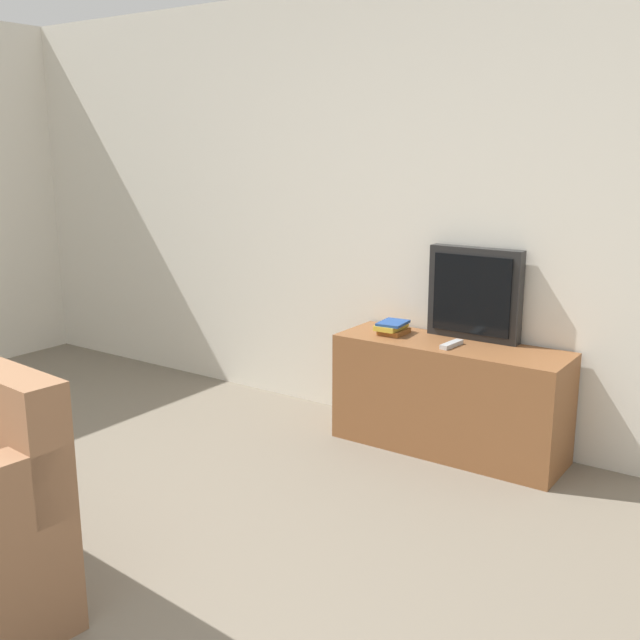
# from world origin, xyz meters

# --- Properties ---
(wall_back) EXTENTS (9.00, 0.06, 2.60)m
(wall_back) POSITION_xyz_m (0.00, 3.03, 1.30)
(wall_back) COLOR silver
(wall_back) RESTS_ON ground_plane
(tv_stand) EXTENTS (1.30, 0.42, 0.62)m
(tv_stand) POSITION_xyz_m (0.73, 2.77, 0.31)
(tv_stand) COLOR brown
(tv_stand) RESTS_ON ground_plane
(television) EXTENTS (0.53, 0.09, 0.52)m
(television) POSITION_xyz_m (0.78, 2.94, 0.88)
(television) COLOR black
(television) RESTS_ON tv_stand
(book_stack) EXTENTS (0.16, 0.21, 0.07)m
(book_stack) POSITION_xyz_m (0.36, 2.78, 0.66)
(book_stack) COLOR #995623
(book_stack) RESTS_ON tv_stand
(remote_on_stand) EXTENTS (0.06, 0.18, 0.02)m
(remote_on_stand) POSITION_xyz_m (0.76, 2.71, 0.64)
(remote_on_stand) COLOR #B7B7B7
(remote_on_stand) RESTS_ON tv_stand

